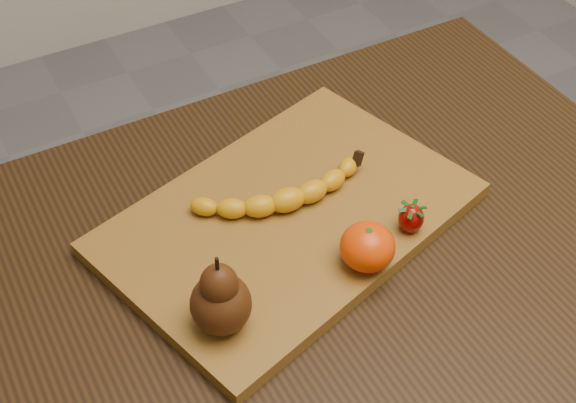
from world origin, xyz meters
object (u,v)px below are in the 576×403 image
cutting_board (288,218)px  pear (220,293)px  mandarin (367,247)px  table (309,304)px

cutting_board → pear: 0.20m
cutting_board → pear: bearing=-157.9°
pear → mandarin: bearing=-0.3°
pear → mandarin: pear is taller
table → mandarin: (0.04, -0.06, 0.15)m
mandarin → pear: bearing=179.7°
pear → mandarin: 0.19m
table → pear: bearing=-158.8°
table → mandarin: size_ratio=15.23×
pear → mandarin: (0.19, -0.00, -0.03)m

